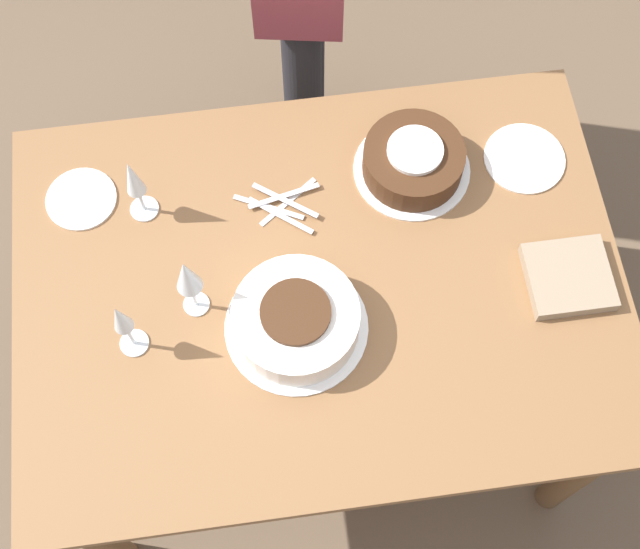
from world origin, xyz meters
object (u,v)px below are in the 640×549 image
cake_center_white (296,320)px  wine_glass_near (134,181)px  wine_glass_extra (187,277)px  cake_front_chocolate (413,161)px  wine_glass_far (122,321)px

cake_center_white → wine_glass_near: bearing=-47.1°
cake_center_white → wine_glass_extra: (0.21, -0.08, 0.11)m
wine_glass_extra → wine_glass_near: bearing=-68.4°
cake_front_chocolate → wine_glass_far: 0.75m
wine_glass_far → wine_glass_extra: 0.16m
cake_front_chocolate → wine_glass_far: size_ratio=1.34×
cake_front_chocolate → wine_glass_extra: (0.52, 0.27, 0.11)m
wine_glass_far → cake_center_white: bearing=178.3°
wine_glass_near → wine_glass_far: bearing=83.0°
wine_glass_near → wine_glass_far: size_ratio=1.00×
wine_glass_near → wine_glass_extra: wine_glass_extra is taller
cake_front_chocolate → wine_glass_extra: wine_glass_extra is taller
cake_center_white → wine_glass_extra: bearing=-21.4°
cake_center_white → wine_glass_far: (0.35, -0.01, 0.09)m
cake_center_white → cake_front_chocolate: size_ratio=1.14×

